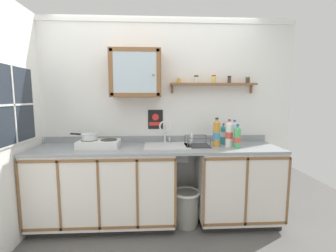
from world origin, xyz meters
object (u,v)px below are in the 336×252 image
object	(u,v)px
bottle_detergent_teal_0	(223,134)
wall_cabinet	(136,74)
dish_rack	(196,144)
hot_plate_stove	(99,144)
bottle_juice_amber_2	(217,133)
sink	(167,149)
bottle_soda_green_4	(237,138)
saucepan	(89,136)
bottle_water_clear_1	(234,133)
trash_bin	(186,207)
bottle_opaque_white_3	(229,134)
warning_sign	(155,120)

from	to	relation	value
bottle_detergent_teal_0	wall_cabinet	size ratio (longest dim) A/B	0.44
bottle_detergent_teal_0	wall_cabinet	bearing A→B (deg)	177.62
bottle_detergent_teal_0	dish_rack	distance (m)	0.38
hot_plate_stove	bottle_juice_amber_2	xyz separation A→B (m)	(1.36, -0.00, 0.11)
sink	bottle_soda_green_4	size ratio (longest dim) A/B	1.94
bottle_juice_amber_2	saucepan	bearing A→B (deg)	178.97
bottle_water_clear_1	saucepan	bearing A→B (deg)	-177.73
bottle_water_clear_1	trash_bin	size ratio (longest dim) A/B	0.73
saucepan	trash_bin	bearing A→B (deg)	-4.04
wall_cabinet	bottle_detergent_teal_0	bearing A→B (deg)	-2.38
saucepan	bottle_water_clear_1	bearing A→B (deg)	2.27
hot_plate_stove	bottle_juice_amber_2	size ratio (longest dim) A/B	1.37
saucepan	dish_rack	distance (m)	1.25
bottle_water_clear_1	dish_rack	xyz separation A→B (m)	(-0.48, -0.07, -0.12)
wall_cabinet	sink	bearing A→B (deg)	-19.43
bottle_water_clear_1	trash_bin	world-z (taller)	bottle_water_clear_1
bottle_detergent_teal_0	bottle_opaque_white_3	distance (m)	0.15
hot_plate_stove	wall_cabinet	xyz separation A→B (m)	(0.42, 0.16, 0.81)
bottle_detergent_teal_0	bottle_juice_amber_2	xyz separation A→B (m)	(-0.12, -0.12, 0.03)
wall_cabinet	bottle_water_clear_1	bearing A→B (deg)	-3.49
bottle_detergent_teal_0	bottle_soda_green_4	bearing A→B (deg)	-67.04
saucepan	bottle_water_clear_1	xyz separation A→B (m)	(1.72, 0.07, 0.01)
wall_cabinet	trash_bin	bearing A→B (deg)	-20.55
wall_cabinet	trash_bin	distance (m)	1.68
bottle_water_clear_1	bottle_opaque_white_3	bearing A→B (deg)	-130.77
bottle_juice_amber_2	warning_sign	bearing A→B (deg)	156.83
bottle_detergent_teal_0	sink	bearing A→B (deg)	-173.22
bottle_soda_green_4	warning_sign	world-z (taller)	warning_sign
sink	warning_sign	world-z (taller)	warning_sign
bottle_detergent_teal_0	saucepan	bearing A→B (deg)	-176.54
dish_rack	trash_bin	distance (m)	0.75
bottle_water_clear_1	bottle_juice_amber_2	bearing A→B (deg)	-158.66
bottle_water_clear_1	warning_sign	size ratio (longest dim) A/B	1.23
bottle_soda_green_4	wall_cabinet	world-z (taller)	wall_cabinet
sink	bottle_opaque_white_3	bearing A→B (deg)	-5.01
warning_sign	wall_cabinet	bearing A→B (deg)	-148.77
bottle_detergent_teal_0	bottle_water_clear_1	world-z (taller)	bottle_water_clear_1
saucepan	warning_sign	bearing A→B (deg)	19.99
bottle_detergent_teal_0	bottle_water_clear_1	xyz separation A→B (m)	(0.13, -0.03, 0.02)
hot_plate_stove	bottle_juice_amber_2	distance (m)	1.36
bottle_water_clear_1	warning_sign	xyz separation A→B (m)	(-0.95, 0.21, 0.15)
sink	trash_bin	bearing A→B (deg)	-22.28
hot_plate_stove	trash_bin	distance (m)	1.26
hot_plate_stove	wall_cabinet	bearing A→B (deg)	21.05
sink	warning_sign	bearing A→B (deg)	116.44
hot_plate_stove	bottle_soda_green_4	xyz separation A→B (m)	(1.57, -0.10, 0.08)
bottle_soda_green_4	dish_rack	world-z (taller)	bottle_soda_green_4
bottle_opaque_white_3	trash_bin	size ratio (longest dim) A/B	0.78
bottle_soda_green_4	trash_bin	world-z (taller)	bottle_soda_green_4
trash_bin	bottle_soda_green_4	bearing A→B (deg)	-4.78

